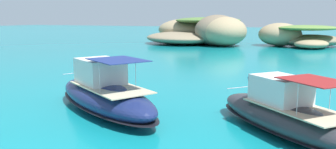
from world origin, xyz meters
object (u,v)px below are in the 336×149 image
at_px(islet_small, 298,37).
at_px(motorboat_charcoal, 285,115).
at_px(islet_large, 201,31).
at_px(motorboat_navy, 104,94).

height_order(islet_small, motorboat_charcoal, islet_small).
height_order(islet_large, motorboat_navy, islet_large).
distance_m(islet_large, motorboat_charcoal, 61.59).
bearing_deg(islet_large, islet_small, -6.45).
bearing_deg(motorboat_charcoal, islet_small, 92.21).
xyz_separation_m(islet_large, motorboat_navy, (12.79, -57.31, -1.64)).
distance_m(islet_large, motorboat_navy, 58.75).
bearing_deg(islet_small, islet_large, 173.55).
bearing_deg(islet_large, motorboat_navy, -77.42).
height_order(motorboat_charcoal, motorboat_navy, motorboat_navy).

